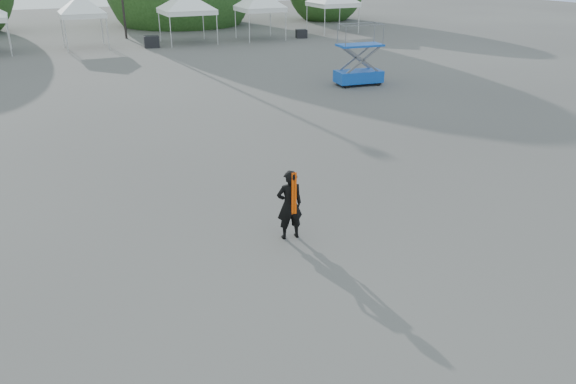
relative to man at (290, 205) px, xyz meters
name	(u,v)px	position (x,y,z in m)	size (l,w,h in m)	color
ground	(244,225)	(-0.69, 0.96, -0.78)	(120.00, 120.00, 0.00)	#474442
man	(290,205)	(0.00, 0.00, 0.00)	(0.60, 0.43, 1.55)	black
scissor_lift	(359,55)	(9.37, 12.54, 0.61)	(2.22, 1.26, 2.75)	#0C2EA5
crate_mid	(152,42)	(3.07, 27.93, -0.41)	(0.95, 0.74, 0.74)	black
crate_east	(301,34)	(13.91, 27.86, -0.48)	(0.77, 0.60, 0.60)	black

